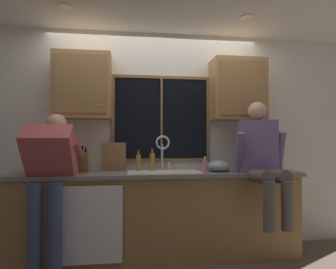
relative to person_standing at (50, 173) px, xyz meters
name	(u,v)px	position (x,y,z in m)	size (l,w,h in m)	color
back_wall	(154,140)	(1.04, 0.66, 0.32)	(5.43, 0.12, 2.55)	silver
ceiling_downlight_left	(66,7)	(0.13, 0.00, 1.59)	(0.14, 0.14, 0.01)	#FFEAB2
ceiling_downlight_right	(247,17)	(1.95, 0.00, 1.59)	(0.14, 0.14, 0.01)	#FFEAB2
window_glass	(161,119)	(1.12, 0.59, 0.57)	(1.10, 0.02, 0.95)	black
window_frame_top	(162,77)	(1.12, 0.58, 1.07)	(1.17, 0.02, 0.04)	brown
window_frame_bottom	(161,160)	(1.12, 0.58, 0.08)	(1.17, 0.02, 0.04)	brown
window_frame_left	(113,118)	(0.56, 0.58, 0.57)	(0.04, 0.02, 0.95)	brown
window_frame_right	(208,119)	(1.69, 0.58, 0.57)	(0.04, 0.02, 0.95)	brown
window_mullion_center	(162,118)	(1.12, 0.58, 0.57)	(0.02, 0.02, 0.95)	brown
lower_cabinet_run	(157,216)	(1.04, 0.31, -0.51)	(3.03, 0.58, 0.88)	olive
countertop	(157,174)	(1.04, 0.29, -0.05)	(3.09, 0.62, 0.04)	slate
dishwasher_front	(91,225)	(0.38, -0.01, -0.49)	(0.60, 0.02, 0.74)	white
upper_cabinet_left	(83,86)	(0.24, 0.43, 0.91)	(0.62, 0.36, 0.72)	#A87A47
upper_cabinet_right	(238,90)	(2.01, 0.43, 0.91)	(0.62, 0.36, 0.72)	#A87A47
sink	(164,181)	(1.12, 0.30, -0.13)	(0.80, 0.46, 0.21)	white
faucet	(163,148)	(1.13, 0.48, 0.22)	(0.18, 0.09, 0.40)	silver
person_standing	(50,173)	(0.00, 0.00, 0.00)	(0.53, 0.70, 1.54)	#384260
person_sitting_on_counter	(262,156)	(2.12, 0.03, 0.15)	(0.54, 0.64, 1.26)	#595147
knife_block	(83,162)	(0.24, 0.42, 0.08)	(0.12, 0.18, 0.32)	olive
cutting_board	(114,157)	(0.57, 0.52, 0.13)	(0.27, 0.02, 0.32)	#997047
mixing_bowl	(218,166)	(1.72, 0.27, 0.03)	(0.26, 0.26, 0.13)	#8C99A8
soap_dispenser	(205,167)	(1.53, 0.12, 0.04)	(0.06, 0.07, 0.18)	pink
bottle_green_glass	(138,162)	(0.85, 0.48, 0.07)	(0.06, 0.06, 0.24)	olive
bottle_tall_clear	(152,161)	(1.00, 0.47, 0.07)	(0.07, 0.07, 0.25)	olive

